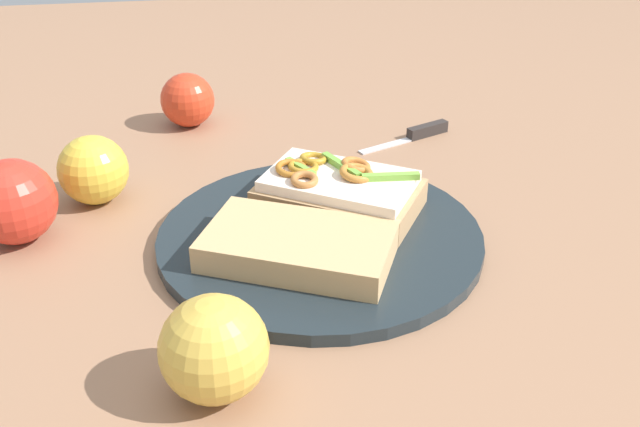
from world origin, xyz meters
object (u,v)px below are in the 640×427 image
at_px(bread_slice_side, 298,246).
at_px(apple_0, 214,349).
at_px(sandwich, 338,191).
at_px(apple_3, 13,202).
at_px(apple_2, 188,100).
at_px(knife, 417,134).
at_px(plate, 320,237).
at_px(apple_1, 93,170).

height_order(bread_slice_side, apple_0, apple_0).
bearing_deg(sandwich, apple_3, -149.88).
xyz_separation_m(sandwich, bread_slice_side, (-0.05, -0.08, -0.01)).
bearing_deg(apple_2, sandwich, -61.04).
relative_size(bread_slice_side, knife, 1.32).
bearing_deg(plate, bread_slice_side, -121.63).
xyz_separation_m(plate, apple_3, (-0.28, 0.05, 0.03)).
bearing_deg(apple_3, apple_2, 58.30).
distance_m(plate, apple_3, 0.29).
bearing_deg(bread_slice_side, apple_1, 164.85).
distance_m(plate, apple_0, 0.22).
bearing_deg(apple_3, apple_1, 46.03).
height_order(sandwich, bread_slice_side, sandwich).
relative_size(plate, apple_0, 3.97).
height_order(apple_2, apple_3, apple_3).
xyz_separation_m(apple_2, apple_3, (-0.16, -0.26, 0.01)).
bearing_deg(plate, apple_3, 169.81).
xyz_separation_m(bread_slice_side, apple_1, (-0.19, 0.16, 0.01)).
height_order(apple_0, apple_2, apple_0).
height_order(sandwich, knife, sandwich).
bearing_deg(sandwich, plate, -88.74).
xyz_separation_m(plate, bread_slice_side, (-0.03, -0.04, 0.02)).
relative_size(plate, apple_2, 4.49).
height_order(bread_slice_side, apple_1, apple_1).
bearing_deg(knife, plate, 31.57).
relative_size(apple_0, apple_1, 1.07).
bearing_deg(sandwich, knife, 85.67).
bearing_deg(apple_1, plate, -28.47).
bearing_deg(apple_3, knife, 21.55).
relative_size(plate, bread_slice_side, 1.87).
height_order(plate, sandwich, sandwich).
relative_size(apple_2, apple_3, 0.84).
height_order(bread_slice_side, apple_2, apple_2).
relative_size(sandwich, knife, 1.45).
relative_size(bread_slice_side, apple_0, 2.12).
xyz_separation_m(plate, apple_0, (-0.10, -0.19, 0.03)).
xyz_separation_m(sandwich, apple_3, (-0.31, 0.01, 0.01)).
bearing_deg(plate, apple_0, -118.86).
relative_size(bread_slice_side, apple_1, 2.28).
bearing_deg(apple_1, apple_2, 63.63).
xyz_separation_m(bread_slice_side, apple_3, (-0.26, 0.09, 0.02)).
height_order(apple_0, knife, apple_0).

